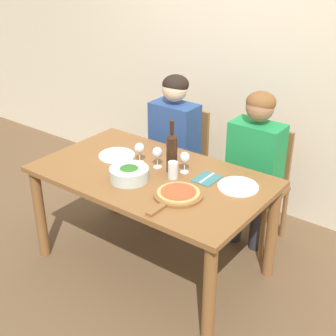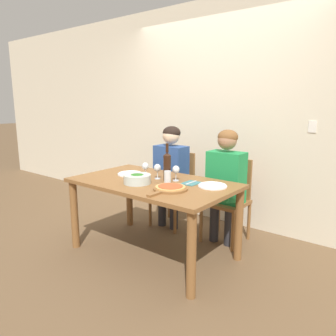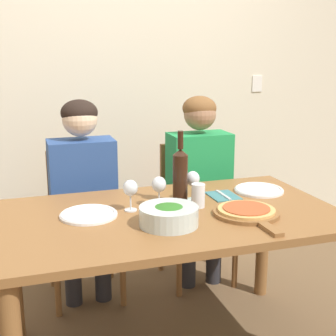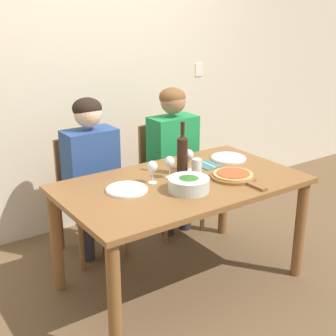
{
  "view_description": "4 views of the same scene",
  "coord_description": "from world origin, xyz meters",
  "px_view_note": "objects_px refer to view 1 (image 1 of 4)",
  "views": [
    {
      "loc": [
        1.77,
        -2.17,
        2.17
      ],
      "look_at": [
        0.12,
        0.02,
        0.82
      ],
      "focal_mm": 50.0,
      "sensor_mm": 36.0,
      "label": 1
    },
    {
      "loc": [
        2.02,
        -2.33,
        1.52
      ],
      "look_at": [
        0.07,
        0.15,
        0.86
      ],
      "focal_mm": 35.0,
      "sensor_mm": 36.0,
      "label": 2
    },
    {
      "loc": [
        -0.66,
        -1.97,
        1.47
      ],
      "look_at": [
        0.04,
        0.15,
        0.92
      ],
      "focal_mm": 50.0,
      "sensor_mm": 36.0,
      "label": 3
    },
    {
      "loc": [
        -1.69,
        -2.28,
        1.84
      ],
      "look_at": [
        0.0,
        0.16,
        0.79
      ],
      "focal_mm": 50.0,
      "sensor_mm": 36.0,
      "label": 4
    }
  ],
  "objects_px": {
    "chair_left": "(181,158)",
    "dinner_plate_left": "(117,155)",
    "wine_glass_centre": "(157,154)",
    "wine_glass_left": "(139,149)",
    "broccoli_bowl": "(129,174)",
    "chair_right": "(258,182)",
    "pizza_on_board": "(178,194)",
    "fork_on_napkin": "(207,179)",
    "water_tumbler": "(173,170)",
    "wine_bottle": "(172,151)",
    "wine_glass_right": "(185,158)",
    "person_woman": "(173,134)",
    "dinner_plate_right": "(238,186)",
    "person_man": "(254,157)"
  },
  "relations": [
    {
      "from": "dinner_plate_left",
      "to": "pizza_on_board",
      "type": "height_order",
      "value": "pizza_on_board"
    },
    {
      "from": "wine_glass_left",
      "to": "broccoli_bowl",
      "type": "bearing_deg",
      "value": -64.97
    },
    {
      "from": "pizza_on_board",
      "to": "wine_glass_right",
      "type": "xyz_separation_m",
      "value": [
        -0.16,
        0.29,
        0.09
      ]
    },
    {
      "from": "broccoli_bowl",
      "to": "fork_on_napkin",
      "type": "xyz_separation_m",
      "value": [
        0.4,
        0.31,
        -0.04
      ]
    },
    {
      "from": "chair_right",
      "to": "wine_bottle",
      "type": "distance_m",
      "value": 0.85
    },
    {
      "from": "wine_glass_left",
      "to": "fork_on_napkin",
      "type": "distance_m",
      "value": 0.53
    },
    {
      "from": "chair_left",
      "to": "wine_glass_left",
      "type": "distance_m",
      "value": 0.8
    },
    {
      "from": "chair_right",
      "to": "dinner_plate_left",
      "type": "height_order",
      "value": "chair_right"
    },
    {
      "from": "pizza_on_board",
      "to": "chair_left",
      "type": "bearing_deg",
      "value": 124.35
    },
    {
      "from": "person_man",
      "to": "dinner_plate_right",
      "type": "xyz_separation_m",
      "value": [
        0.14,
        -0.5,
        0.02
      ]
    },
    {
      "from": "fork_on_napkin",
      "to": "chair_left",
      "type": "bearing_deg",
      "value": 136.16
    },
    {
      "from": "wine_glass_right",
      "to": "person_woman",
      "type": "bearing_deg",
      "value": 132.29
    },
    {
      "from": "dinner_plate_left",
      "to": "wine_bottle",
      "type": "bearing_deg",
      "value": 5.84
    },
    {
      "from": "wine_glass_centre",
      "to": "wine_glass_left",
      "type": "bearing_deg",
      "value": -173.63
    },
    {
      "from": "pizza_on_board",
      "to": "water_tumbler",
      "type": "height_order",
      "value": "water_tumbler"
    },
    {
      "from": "chair_right",
      "to": "dinner_plate_left",
      "type": "xyz_separation_m",
      "value": [
        -0.79,
        -0.72,
        0.27
      ]
    },
    {
      "from": "chair_right",
      "to": "pizza_on_board",
      "type": "relative_size",
      "value": 2.01
    },
    {
      "from": "broccoli_bowl",
      "to": "wine_glass_centre",
      "type": "distance_m",
      "value": 0.26
    },
    {
      "from": "dinner_plate_left",
      "to": "person_man",
      "type": "bearing_deg",
      "value": 37.59
    },
    {
      "from": "chair_right",
      "to": "fork_on_napkin",
      "type": "bearing_deg",
      "value": -97.15
    },
    {
      "from": "person_woman",
      "to": "wine_glass_right",
      "type": "xyz_separation_m",
      "value": [
        0.48,
        -0.53,
        0.12
      ]
    },
    {
      "from": "wine_glass_centre",
      "to": "fork_on_napkin",
      "type": "height_order",
      "value": "wine_glass_centre"
    },
    {
      "from": "wine_glass_centre",
      "to": "fork_on_napkin",
      "type": "xyz_separation_m",
      "value": [
        0.37,
        0.06,
        -0.1
      ]
    },
    {
      "from": "chair_left",
      "to": "fork_on_napkin",
      "type": "xyz_separation_m",
      "value": [
        0.66,
        -0.63,
        0.26
      ]
    },
    {
      "from": "dinner_plate_right",
      "to": "dinner_plate_left",
      "type": "bearing_deg",
      "value": -173.16
    },
    {
      "from": "water_tumbler",
      "to": "wine_bottle",
      "type": "bearing_deg",
      "value": 130.47
    },
    {
      "from": "wine_glass_left",
      "to": "fork_on_napkin",
      "type": "height_order",
      "value": "wine_glass_left"
    },
    {
      "from": "person_woman",
      "to": "person_man",
      "type": "bearing_deg",
      "value": 0.0
    },
    {
      "from": "chair_right",
      "to": "wine_bottle",
      "type": "xyz_separation_m",
      "value": [
        -0.33,
        -0.67,
        0.41
      ]
    },
    {
      "from": "person_woman",
      "to": "broccoli_bowl",
      "type": "relative_size",
      "value": 4.72
    },
    {
      "from": "chair_left",
      "to": "chair_right",
      "type": "distance_m",
      "value": 0.73
    },
    {
      "from": "chair_right",
      "to": "broccoli_bowl",
      "type": "relative_size",
      "value": 3.45
    },
    {
      "from": "wine_glass_left",
      "to": "dinner_plate_right",
      "type": "bearing_deg",
      "value": 7.31
    },
    {
      "from": "chair_left",
      "to": "broccoli_bowl",
      "type": "relative_size",
      "value": 3.45
    },
    {
      "from": "chair_left",
      "to": "dinner_plate_left",
      "type": "xyz_separation_m",
      "value": [
        -0.06,
        -0.72,
        0.27
      ]
    },
    {
      "from": "pizza_on_board",
      "to": "fork_on_napkin",
      "type": "xyz_separation_m",
      "value": [
        0.02,
        0.3,
        -0.01
      ]
    },
    {
      "from": "water_tumbler",
      "to": "chair_right",
      "type": "bearing_deg",
      "value": 70.34
    },
    {
      "from": "wine_bottle",
      "to": "dinner_plate_right",
      "type": "relative_size",
      "value": 1.39
    },
    {
      "from": "person_man",
      "to": "broccoli_bowl",
      "type": "height_order",
      "value": "person_man"
    },
    {
      "from": "dinner_plate_right",
      "to": "water_tumbler",
      "type": "relative_size",
      "value": 2.27
    },
    {
      "from": "chair_left",
      "to": "chair_right",
      "type": "xyz_separation_m",
      "value": [
        0.73,
        0.0,
        0.0
      ]
    },
    {
      "from": "wine_bottle",
      "to": "broccoli_bowl",
      "type": "relative_size",
      "value": 1.41
    },
    {
      "from": "chair_left",
      "to": "dinner_plate_left",
      "type": "bearing_deg",
      "value": -94.75
    },
    {
      "from": "fork_on_napkin",
      "to": "chair_right",
      "type": "bearing_deg",
      "value": 82.85
    },
    {
      "from": "person_woman",
      "to": "wine_glass_centre",
      "type": "distance_m",
      "value": 0.66
    },
    {
      "from": "broccoli_bowl",
      "to": "pizza_on_board",
      "type": "xyz_separation_m",
      "value": [
        0.38,
        0.01,
        -0.03
      ]
    },
    {
      "from": "chair_right",
      "to": "wine_glass_right",
      "type": "distance_m",
      "value": 0.78
    },
    {
      "from": "dinner_plate_left",
      "to": "chair_left",
      "type": "bearing_deg",
      "value": 85.25
    },
    {
      "from": "person_woman",
      "to": "pizza_on_board",
      "type": "bearing_deg",
      "value": -52.27
    },
    {
      "from": "fork_on_napkin",
      "to": "wine_glass_centre",
      "type": "bearing_deg",
      "value": -171.23
    }
  ]
}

